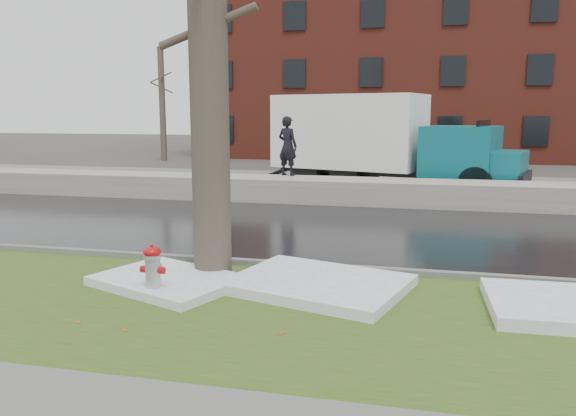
% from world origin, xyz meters
% --- Properties ---
extents(ground, '(120.00, 120.00, 0.00)m').
position_xyz_m(ground, '(0.00, 0.00, 0.00)').
color(ground, '#47423D').
rests_on(ground, ground).
extents(verge, '(60.00, 4.50, 0.04)m').
position_xyz_m(verge, '(0.00, -1.25, 0.02)').
color(verge, '#2D4818').
rests_on(verge, ground).
extents(road, '(60.00, 7.00, 0.03)m').
position_xyz_m(road, '(0.00, 4.50, 0.01)').
color(road, black).
rests_on(road, ground).
extents(parking_lot, '(60.00, 9.00, 0.03)m').
position_xyz_m(parking_lot, '(0.00, 13.00, 0.01)').
color(parking_lot, slate).
rests_on(parking_lot, ground).
extents(curb, '(60.00, 0.15, 0.14)m').
position_xyz_m(curb, '(0.00, 1.00, 0.07)').
color(curb, slate).
rests_on(curb, ground).
extents(snowbank, '(60.00, 1.60, 0.75)m').
position_xyz_m(snowbank, '(0.00, 8.70, 0.38)').
color(snowbank, '#A19C93').
rests_on(snowbank, ground).
extents(brick_building, '(26.00, 12.00, 10.00)m').
position_xyz_m(brick_building, '(2.00, 30.00, 5.00)').
color(brick_building, maroon).
rests_on(brick_building, ground).
extents(bg_tree_left, '(1.40, 1.62, 6.50)m').
position_xyz_m(bg_tree_left, '(-12.00, 22.00, 3.33)').
color(bg_tree_left, brown).
rests_on(bg_tree_left, ground).
extents(bg_tree_center, '(1.40, 1.62, 6.50)m').
position_xyz_m(bg_tree_center, '(-6.00, 26.00, 3.33)').
color(bg_tree_center, brown).
rests_on(bg_tree_center, ground).
extents(fire_hydrant, '(0.38, 0.32, 0.79)m').
position_xyz_m(fire_hydrant, '(-1.24, -1.01, 0.46)').
color(fire_hydrant, '#A2A6AA').
rests_on(fire_hydrant, verge).
extents(tree, '(1.65, 1.96, 7.93)m').
position_xyz_m(tree, '(-0.77, 0.28, 4.03)').
color(tree, brown).
rests_on(tree, verge).
extents(box_truck, '(10.32, 4.75, 3.43)m').
position_xyz_m(box_truck, '(1.05, 12.26, 1.81)').
color(box_truck, black).
rests_on(box_truck, ground).
extents(worker, '(0.82, 0.69, 1.91)m').
position_xyz_m(worker, '(-1.58, 9.30, 1.71)').
color(worker, black).
rests_on(worker, snowbank).
extents(snow_patch_near, '(3.06, 2.65, 0.16)m').
position_xyz_m(snow_patch_near, '(1.11, -0.10, 0.12)').
color(snow_patch_near, white).
rests_on(snow_patch_near, verge).
extents(snow_patch_far, '(2.64, 2.31, 0.14)m').
position_xyz_m(snow_patch_far, '(-1.26, -0.44, 0.11)').
color(snow_patch_far, white).
rests_on(snow_patch_far, verge).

